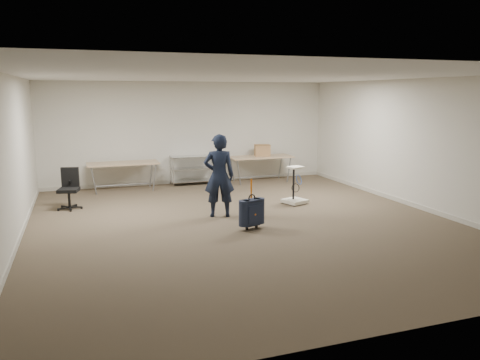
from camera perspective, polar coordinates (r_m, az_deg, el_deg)
name	(u,v)px	position (r m, az deg, el deg)	size (l,w,h in m)	color
ground	(244,223)	(9.12, 0.48, -5.29)	(9.00, 9.00, 0.00)	#483C2C
room_shell	(223,205)	(10.37, -2.07, -3.05)	(8.00, 9.00, 9.00)	beige
folding_table_left	(123,165)	(12.39, -14.06, 1.83)	(1.80, 0.75, 0.73)	tan
folding_table_right	(261,158)	(13.26, 2.52, 2.69)	(1.80, 0.75, 0.73)	tan
wire_shelf	(193,169)	(12.97, -5.73, 1.40)	(1.22, 0.47, 0.80)	silver
person	(219,176)	(9.44, -2.57, 0.52)	(0.62, 0.40, 1.69)	black
suitcase	(252,212)	(8.64, 1.44, -3.95)	(0.39, 0.29, 0.95)	#161B32
office_chair	(70,197)	(10.84, -20.07, -1.91)	(0.54, 0.54, 0.89)	black
equipment_cart	(295,194)	(10.75, 6.70, -1.68)	(0.59, 0.59, 0.86)	#F0E6CE
cardboard_box	(262,150)	(13.34, 2.73, 3.65)	(0.43, 0.32, 0.32)	#A16D4B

